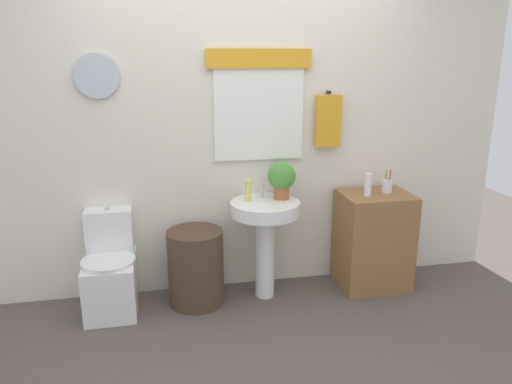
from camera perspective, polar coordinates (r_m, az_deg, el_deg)
The scene contains 11 objects.
ground_plane at distance 3.15m, azimuth 1.54°, elevation -19.54°, with size 8.00×8.00×0.00m, color #564C47.
back_wall at distance 3.73m, azimuth -2.25°, elevation 7.85°, with size 4.40×0.18×2.60m.
toilet at distance 3.74m, azimuth -16.88°, elevation -9.15°, with size 0.38×0.51×0.75m.
laundry_hamper at distance 3.69m, azimuth -7.16°, elevation -8.84°, with size 0.42×0.42×0.58m, color #4C3828.
pedestal_sink at distance 3.65m, azimuth 1.08°, elevation -3.98°, with size 0.53×0.53×0.77m.
faucet at distance 3.69m, azimuth 0.69°, elevation 0.11°, with size 0.03×0.03×0.10m, color silver.
wooden_cabinet at distance 3.99m, azimuth 13.76°, elevation -5.62°, with size 0.54×0.44×0.78m, color olive.
soap_bottle at distance 3.59m, azimuth -0.94°, elevation 0.18°, with size 0.05×0.05×0.16m, color #DBD166.
potted_plant at distance 3.63m, azimuth 3.06°, elevation 1.68°, with size 0.21×0.21×0.28m.
lotion_bottle at distance 3.77m, azimuth 13.18°, elevation 0.85°, with size 0.05×0.05×0.18m, color white.
toothbrush_cup at distance 3.91m, azimuth 15.31°, elevation 0.71°, with size 0.08×0.08×0.19m.
Camera 1 is at (-0.59, -2.50, 1.82)m, focal length 33.63 mm.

